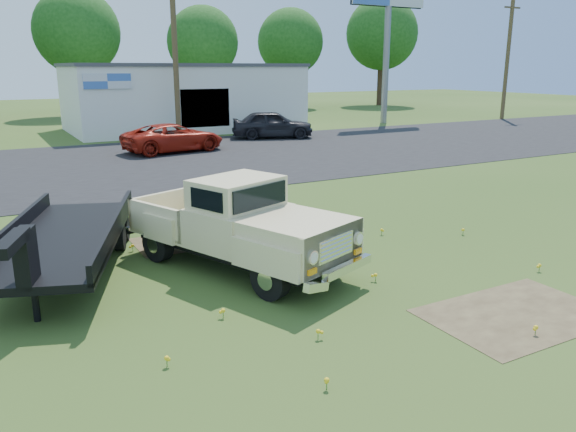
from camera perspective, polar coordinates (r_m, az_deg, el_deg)
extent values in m
plane|color=#2D4A17|center=(11.15, 5.19, -5.81)|extent=(140.00, 140.00, 0.00)
cube|color=black|center=(24.65, -14.72, 5.23)|extent=(90.00, 14.00, 0.02)
cube|color=#493B27|center=(10.08, 22.24, -9.24)|extent=(3.00, 2.00, 0.01)
cube|color=#493B27|center=(13.31, -10.56, -2.54)|extent=(2.20, 1.60, 0.01)
cube|color=silver|center=(37.59, -10.61, 11.71)|extent=(14.00, 8.00, 4.00)
cube|color=#3F3F44|center=(37.54, -10.76, 14.83)|extent=(14.20, 8.20, 0.20)
cube|color=black|center=(33.90, -8.41, 10.80)|extent=(3.00, 0.10, 2.20)
cube|color=silver|center=(32.21, -17.88, 12.90)|extent=(2.50, 0.08, 0.80)
cylinder|color=slate|center=(41.64, 9.91, 14.78)|extent=(0.44, 0.44, 8.00)
cylinder|color=#4E3D24|center=(32.17, -11.38, 15.63)|extent=(0.30, 0.30, 9.00)
cylinder|color=#4E3D24|center=(47.18, 21.39, 14.61)|extent=(0.30, 0.30, 9.00)
cube|color=#4E3D24|center=(47.36, 21.84, 19.07)|extent=(1.60, 0.12, 0.12)
cylinder|color=#3B271B|center=(49.78, -20.16, 11.67)|extent=(0.56, 0.56, 3.78)
sphere|color=#184714|center=(49.81, -20.66, 17.11)|extent=(6.72, 6.72, 6.72)
cylinder|color=#3B271B|center=(50.91, -8.46, 12.24)|extent=(0.56, 0.56, 3.42)
sphere|color=#184714|center=(50.90, -8.65, 17.07)|extent=(6.08, 6.08, 6.08)
cylinder|color=#3B271B|center=(57.39, 0.24, 12.77)|extent=(0.56, 0.56, 3.60)
sphere|color=#184714|center=(57.40, 0.24, 17.29)|extent=(6.40, 6.40, 6.40)
cylinder|color=#3B271B|center=(61.66, 9.30, 12.98)|extent=(0.56, 0.56, 4.14)
sphere|color=#184714|center=(61.72, 9.51, 17.81)|extent=(7.36, 7.36, 7.36)
imported|color=maroon|center=(27.47, -11.54, 7.77)|extent=(5.09, 2.97, 1.33)
imported|color=black|center=(32.23, -1.59, 9.28)|extent=(4.92, 3.37, 1.56)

